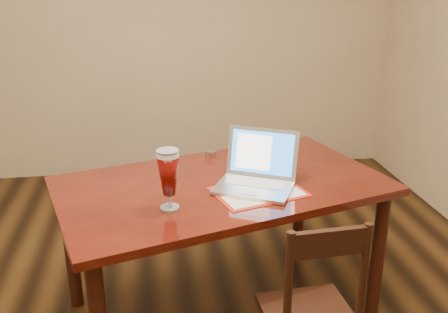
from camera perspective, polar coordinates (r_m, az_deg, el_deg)
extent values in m
cube|color=tan|center=(4.44, -9.84, 14.84)|extent=(4.50, 0.01, 2.70)
cube|color=#53130B|center=(2.52, -0.17, -3.38)|extent=(1.81, 1.33, 0.04)
cylinder|color=black|center=(2.79, 17.18, -10.64)|extent=(0.07, 0.07, 0.72)
cylinder|color=black|center=(2.85, -17.10, -9.96)|extent=(0.07, 0.07, 0.72)
cylinder|color=black|center=(3.30, 8.64, -4.86)|extent=(0.07, 0.07, 0.72)
cube|color=maroon|center=(2.41, 3.98, -4.04)|extent=(0.49, 0.41, 0.00)
cube|color=beige|center=(2.41, 3.98, -4.00)|extent=(0.44, 0.36, 0.00)
cube|color=silver|center=(2.42, 3.37, -3.64)|extent=(0.43, 0.39, 0.02)
cube|color=silver|center=(2.46, 3.68, -3.00)|extent=(0.31, 0.23, 0.00)
cube|color=#B9B9BE|center=(2.35, 2.91, -4.09)|extent=(0.11, 0.10, 0.00)
cube|color=silver|center=(2.51, 4.39, 0.43)|extent=(0.35, 0.23, 0.24)
cube|color=blue|center=(2.51, 4.36, 0.42)|extent=(0.31, 0.19, 0.20)
cube|color=white|center=(2.52, 3.40, 0.53)|extent=(0.18, 0.12, 0.17)
cylinder|color=silver|center=(2.25, -6.21, -5.83)|extent=(0.09, 0.09, 0.01)
cylinder|color=silver|center=(2.24, -6.24, -5.01)|extent=(0.01, 0.01, 0.06)
cylinder|color=white|center=(2.15, -6.46, 0.24)|extent=(0.10, 0.10, 0.02)
cylinder|color=silver|center=(2.15, -6.48, 0.61)|extent=(0.10, 0.10, 0.01)
cylinder|color=silver|center=(2.73, -6.08, -0.68)|extent=(0.06, 0.06, 0.04)
cylinder|color=silver|center=(2.84, -1.54, 0.26)|extent=(0.06, 0.06, 0.04)
cylinder|color=black|center=(1.94, 7.35, -14.76)|extent=(0.03, 0.03, 0.48)
cylinder|color=black|center=(2.05, 15.59, -13.34)|extent=(0.03, 0.03, 0.48)
cube|color=black|center=(1.90, 11.98, -9.61)|extent=(0.30, 0.05, 0.11)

